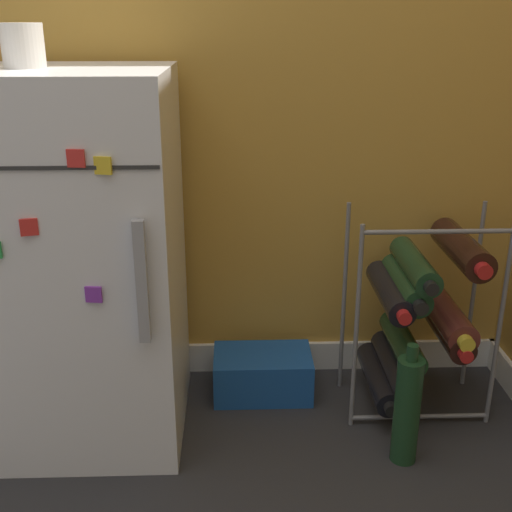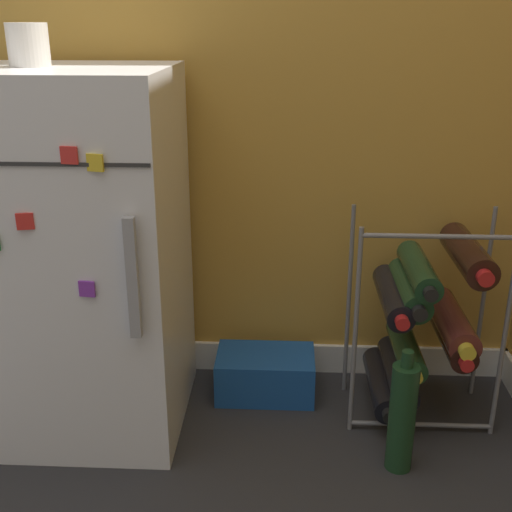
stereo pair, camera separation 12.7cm
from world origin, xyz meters
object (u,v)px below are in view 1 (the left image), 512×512
wine_rack (418,313)px  loose_bottle_floor (407,409)px  fridge_top_cup (23,46)px  mini_fridge (79,262)px  soda_box (263,374)px

wine_rack → loose_bottle_floor: bearing=-108.4°
fridge_top_cup → loose_bottle_floor: bearing=-11.8°
wine_rack → fridge_top_cup: 1.18m
mini_fridge → wine_rack: size_ratio=1.64×
loose_bottle_floor → wine_rack: bearing=71.6°
mini_fridge → loose_bottle_floor: (0.80, -0.19, -0.32)m
soda_box → loose_bottle_floor: size_ratio=0.88×
mini_fridge → fridge_top_cup: (-0.07, -0.01, 0.51)m
soda_box → loose_bottle_floor: loose_bottle_floor is taller
soda_box → fridge_top_cup: fridge_top_cup is taller
mini_fridge → wine_rack: (0.88, 0.05, -0.18)m
loose_bottle_floor → soda_box: bearing=137.2°
wine_rack → fridge_top_cup: fridge_top_cup is taller
mini_fridge → soda_box: (0.46, 0.12, -0.40)m
mini_fridge → soda_box: bearing=15.1°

